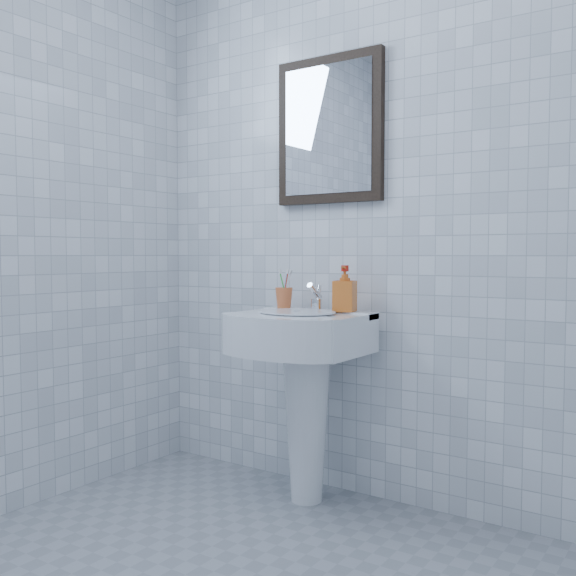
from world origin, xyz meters
The scene contains 6 objects.
wall_back centered at (0.00, 1.20, 1.25)m, with size 2.20×0.02×2.50m, color white.
washbasin centered at (-0.20, 0.98, 0.53)m, with size 0.52×0.38×0.79m.
faucet centered at (-0.20, 1.08, 0.83)m, with size 0.05×0.10×0.12m.
toothbrush_cup centered at (-0.36, 1.08, 0.83)m, with size 0.07×0.07×0.09m, color #D86633, non-canonical shape.
soap_dispenser centered at (-0.06, 1.09, 0.88)m, with size 0.08×0.09×0.19m, color #E74E16.
wall_mirror centered at (-0.20, 1.18, 1.55)m, with size 0.50×0.04×0.62m.
Camera 1 is at (1.21, -1.20, 1.02)m, focal length 40.00 mm.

